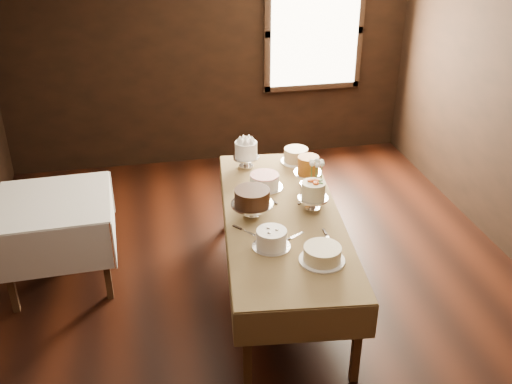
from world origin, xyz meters
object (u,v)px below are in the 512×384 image
(cake_lattice, at_px, (264,182))
(cake_flowers, at_px, (313,197))
(cake_caramel, at_px, (308,173))
(cake_server_e, at_px, (249,232))
(cake_server_a, at_px, (297,235))
(cake_speckled, at_px, (296,156))
(cake_server_b, at_px, (329,240))
(cake_swirl, at_px, (271,239))
(flower_vase, at_px, (316,189))
(cake_meringue, at_px, (246,155))
(display_table, at_px, (282,220))
(cake_chocolate, at_px, (252,204))
(side_table, at_px, (54,210))
(cake_cream, at_px, (322,254))
(cake_server_c, at_px, (267,197))
(cake_server_d, at_px, (308,197))

(cake_lattice, relative_size, cake_flowers, 1.18)
(cake_caramel, height_order, cake_server_e, cake_caramel)
(cake_server_a, bearing_deg, cake_speckled, 45.23)
(cake_lattice, relative_size, cake_server_b, 1.39)
(cake_flowers, distance_m, cake_server_b, 0.52)
(cake_lattice, xyz_separation_m, cake_server_e, (-0.29, -0.74, -0.05))
(cake_swirl, xyz_separation_m, flower_vase, (0.57, 0.72, 0.00))
(cake_speckled, relative_size, cake_flowers, 1.19)
(cake_meringue, xyz_separation_m, cake_server_b, (0.39, -1.44, -0.12))
(display_table, height_order, cake_chocolate, cake_chocolate)
(side_table, distance_m, cake_chocolate, 1.73)
(cake_flowers, xyz_separation_m, flower_vase, (0.09, 0.21, -0.04))
(side_table, bearing_deg, cake_cream, -31.94)
(cake_chocolate, relative_size, cake_cream, 1.21)
(cake_swirl, bearing_deg, cake_server_e, 118.70)
(side_table, xyz_separation_m, cake_server_a, (1.93, -0.89, 0.05))
(display_table, bearing_deg, flower_vase, 34.70)
(cake_speckled, distance_m, cake_caramel, 0.51)
(cake_caramel, bearing_deg, cake_server_c, -160.01)
(cake_meringue, relative_size, cake_server_d, 1.18)
(cake_chocolate, distance_m, cake_flowers, 0.53)
(cake_meringue, xyz_separation_m, cake_cream, (0.25, -1.69, -0.07))
(display_table, xyz_separation_m, cake_server_b, (0.26, -0.47, 0.06))
(cake_lattice, height_order, flower_vase, flower_vase)
(cake_speckled, bearing_deg, cake_cream, -98.65)
(cake_meringue, height_order, cake_swirl, cake_meringue)
(cake_cream, relative_size, cake_server_b, 1.43)
(cake_speckled, height_order, cake_cream, cake_speckled)
(display_table, height_order, side_table, side_table)
(cake_lattice, distance_m, cake_server_e, 0.79)
(cake_chocolate, height_order, flower_vase, cake_chocolate)
(side_table, bearing_deg, cake_server_c, -6.64)
(cake_server_a, relative_size, flower_vase, 1.62)
(cake_swirl, height_order, cake_server_d, cake_swirl)
(display_table, height_order, cake_swirl, cake_swirl)
(cake_flowers, bearing_deg, side_table, 166.91)
(cake_swirl, height_order, cake_cream, cake_swirl)
(side_table, height_order, cake_server_b, side_table)
(display_table, xyz_separation_m, cake_meringue, (-0.13, 0.97, 0.18))
(cake_caramel, xyz_separation_m, cake_chocolate, (-0.61, -0.45, -0.01))
(cake_caramel, xyz_separation_m, cake_server_b, (-0.10, -0.95, -0.12))
(display_table, height_order, cake_server_a, cake_server_a)
(cake_cream, bearing_deg, cake_speckled, 81.35)
(cake_flowers, xyz_separation_m, cake_server_a, (-0.24, -0.38, -0.11))
(cake_flowers, height_order, cake_cream, cake_flowers)
(display_table, relative_size, flower_vase, 17.20)
(cake_meringue, xyz_separation_m, cake_caramel, (0.48, -0.49, 0.00))
(cake_server_a, distance_m, cake_server_e, 0.38)
(cake_caramel, height_order, cake_server_c, cake_caramel)
(cake_swirl, bearing_deg, cake_flowers, 46.59)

